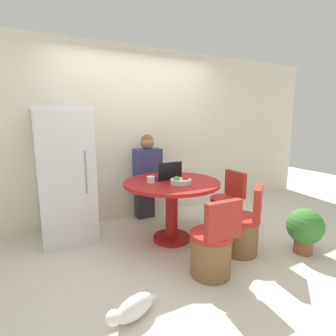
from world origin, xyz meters
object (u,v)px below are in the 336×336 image
Objects in this scene: chair_near_right_corner at (242,231)px; potted_plant at (305,228)px; laptop at (167,176)px; refrigerator at (65,175)px; fruit_bowl at (181,181)px; chair_right_side at (226,209)px; cat at (133,308)px; person_seated at (147,174)px; dining_table at (172,196)px; chair_near_camera at (213,249)px.

chair_near_right_corner is 0.72m from potted_plant.
potted_plant is at bearing 136.76° from laptop.
fruit_bowl is (1.20, -0.84, -0.03)m from refrigerator.
cat is at bearing -58.69° from chair_right_side.
chair_near_right_corner is 1.12m from laptop.
chair_right_side is 1.28m from person_seated.
chair_right_side is 0.61× the size of person_seated.
person_seated is at bearing 89.61° from dining_table.
potted_plant is at bearing 112.92° from chair_near_right_corner.
refrigerator is at bearing 150.17° from dining_table.
person_seated is at bearing -89.81° from chair_near_camera.
laptop reaches higher than potted_plant.
person_seated is 4.02× the size of laptop.
refrigerator is 2.07× the size of chair_right_side.
refrigerator is at bearing -77.76° from chair_near_right_corner.
chair_near_camera is (-0.89, -0.87, 0.00)m from chair_right_side.
person_seated is at bearing 123.35° from potted_plant.
person_seated is 0.70m from laptop.
refrigerator is 1.92m from cat.
dining_table is 1.48× the size of chair_near_right_corner.
fruit_bowl is (0.04, 0.70, 0.54)m from chair_near_camera.
laptop is 1.30× the size of fruit_bowl.
laptop is (-0.88, 0.14, 0.55)m from chair_right_side.
dining_table reaches higher than potted_plant.
chair_near_right_corner is 1.00× the size of chair_near_camera.
fruit_bowl is (0.03, -0.99, 0.09)m from person_seated.
fruit_bowl is 1.52m from potted_plant.
person_seated is (0.01, 0.82, 0.13)m from dining_table.
dining_table is 0.83m from person_seated.
refrigerator is at bearing 144.85° from potted_plant.
chair_right_side and chair_near_right_corner have the same top height.
person_seated is (-0.56, 1.49, 0.45)m from chair_near_right_corner.
refrigerator is at bearing -101.98° from cat.
person_seated is (0.02, 1.70, 0.45)m from chair_near_camera.
person_seated reaches higher than fruit_bowl.
chair_right_side is 2.47× the size of laptop.
chair_near_right_corner is at bearing 110.50° from person_seated.
laptop reaches higher than dining_table.
person_seated is at bearing -109.47° from chair_near_right_corner.
chair_near_right_corner reaches higher than cat.
fruit_bowl is at bearing 144.82° from potted_plant.
fruit_bowl is 1.49m from cat.
fruit_bowl is at bearing 95.55° from laptop.
chair_near_camera is (-0.01, -0.88, -0.32)m from dining_table.
refrigerator is 1.40× the size of dining_table.
dining_table is 2.55× the size of cat.
chair_near_right_corner and chair_near_camera have the same top height.
chair_near_camera is 1.76m from person_seated.
person_seated is at bearing 7.43° from refrigerator.
dining_table is at bearing 89.61° from person_seated.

